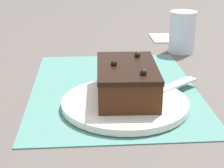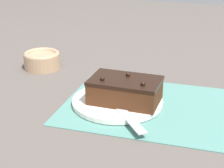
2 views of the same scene
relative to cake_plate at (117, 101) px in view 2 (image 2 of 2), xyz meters
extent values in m
plane|color=#544C47|center=(-0.10, -0.01, -0.01)|extent=(3.00, 3.00, 0.00)
cube|color=slate|center=(-0.10, -0.01, -0.01)|extent=(0.46, 0.34, 0.00)
cylinder|color=white|center=(0.00, 0.00, 0.00)|extent=(0.23, 0.23, 0.01)
cube|color=#472614|center=(-0.02, 0.01, 0.03)|extent=(0.18, 0.11, 0.05)
cube|color=black|center=(-0.02, 0.01, 0.06)|extent=(0.18, 0.12, 0.01)
sphere|color=black|center=(-0.07, 0.03, 0.07)|extent=(0.01, 0.01, 0.01)
sphere|color=black|center=(-0.02, -0.02, 0.07)|extent=(0.01, 0.01, 0.01)
sphere|color=black|center=(0.03, 0.03, 0.07)|extent=(0.01, 0.01, 0.01)
cube|color=#472D19|center=(0.02, 0.00, 0.01)|extent=(0.06, 0.07, 0.01)
cube|color=#B7BABF|center=(-0.05, 0.09, 0.01)|extent=(0.11, 0.14, 0.00)
cylinder|color=tan|center=(0.31, -0.20, 0.01)|extent=(0.12, 0.12, 0.05)
torus|color=tan|center=(0.31, -0.20, 0.04)|extent=(0.12, 0.12, 0.02)
camera|label=1|loc=(0.63, -0.07, 0.28)|focal=60.00mm
camera|label=2|loc=(-0.24, 0.84, 0.41)|focal=60.00mm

